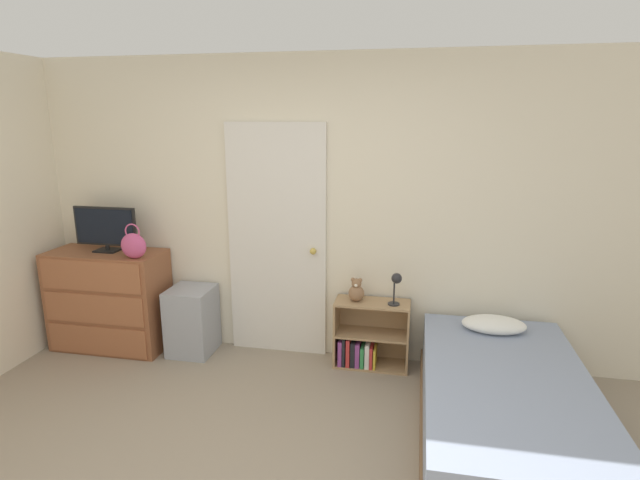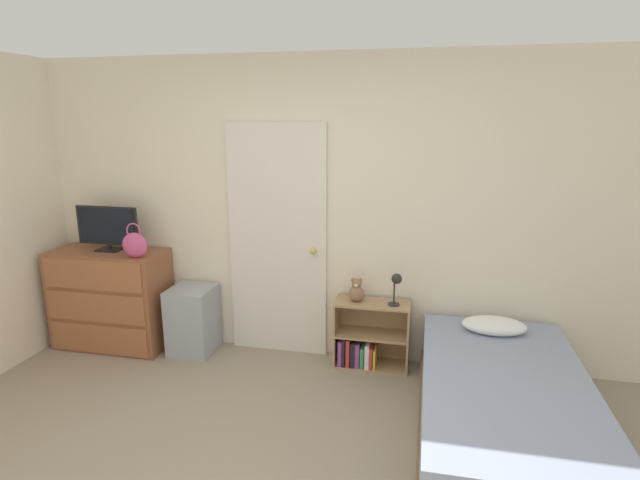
# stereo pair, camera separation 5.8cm
# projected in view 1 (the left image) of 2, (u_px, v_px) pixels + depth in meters

# --- Properties ---
(wall_back) EXTENTS (10.00, 0.06, 2.55)m
(wall_back) POSITION_uv_depth(u_px,v_px,m) (311.00, 211.00, 4.21)
(wall_back) COLOR beige
(wall_back) RESTS_ON ground_plane
(door_closed) EXTENTS (0.86, 0.09, 2.01)m
(door_closed) POSITION_uv_depth(u_px,v_px,m) (277.00, 242.00, 4.28)
(door_closed) COLOR silver
(door_closed) RESTS_ON ground_plane
(dresser) EXTENTS (1.01, 0.46, 0.90)m
(dresser) POSITION_uv_depth(u_px,v_px,m) (109.00, 300.00, 4.49)
(dresser) COLOR brown
(dresser) RESTS_ON ground_plane
(tv) EXTENTS (0.58, 0.16, 0.40)m
(tv) POSITION_uv_depth(u_px,v_px,m) (105.00, 228.00, 4.36)
(tv) COLOR black
(tv) RESTS_ON dresser
(handbag) EXTENTS (0.22, 0.11, 0.30)m
(handbag) POSITION_uv_depth(u_px,v_px,m) (134.00, 245.00, 4.16)
(handbag) COLOR #C64C7F
(handbag) RESTS_ON dresser
(storage_bin) EXTENTS (0.37, 0.39, 0.59)m
(storage_bin) POSITION_uv_depth(u_px,v_px,m) (192.00, 320.00, 4.41)
(storage_bin) COLOR #999EA8
(storage_bin) RESTS_ON ground_plane
(bookshelf) EXTENTS (0.62, 0.27, 0.57)m
(bookshelf) POSITION_uv_depth(u_px,v_px,m) (366.00, 340.00, 4.19)
(bookshelf) COLOR tan
(bookshelf) RESTS_ON ground_plane
(teddy_bear) EXTENTS (0.13, 0.13, 0.20)m
(teddy_bear) POSITION_uv_depth(u_px,v_px,m) (356.00, 291.00, 4.11)
(teddy_bear) COLOR #8C6647
(teddy_bear) RESTS_ON bookshelf
(desk_lamp) EXTENTS (0.11, 0.10, 0.27)m
(desk_lamp) POSITION_uv_depth(u_px,v_px,m) (396.00, 283.00, 3.98)
(desk_lamp) COLOR #262628
(desk_lamp) RESTS_ON bookshelf
(bed) EXTENTS (1.06, 1.99, 0.57)m
(bed) POSITION_uv_depth(u_px,v_px,m) (505.00, 408.00, 3.19)
(bed) COLOR brown
(bed) RESTS_ON ground_plane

